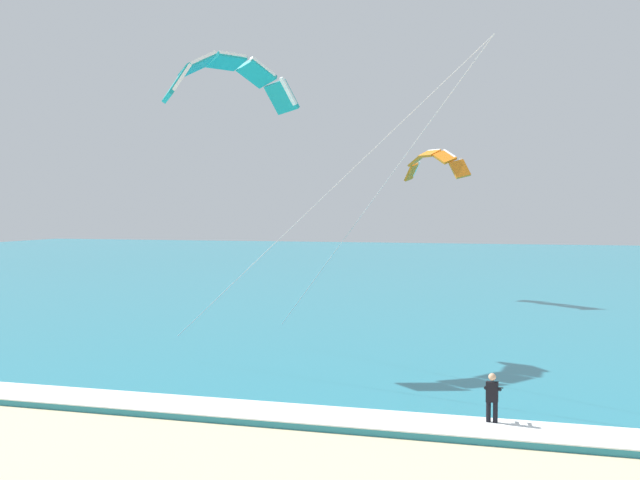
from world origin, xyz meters
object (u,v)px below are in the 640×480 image
kitesurfer (492,398)px  surfboard (492,429)px  kite_distant (433,162)px  kite_primary (230,77)px

kitesurfer → surfboard: bearing=-95.7°
surfboard → kite_distant: 32.27m
kite_primary → kite_distant: 23.00m
kitesurfer → kite_primary: kite_primary is taller
surfboard → kitesurfer: kitesurfer is taller
surfboard → kite_primary: kite_primary is taller
surfboard → kitesurfer: 0.91m
surfboard → kite_distant: size_ratio=0.28×
kite_primary → surfboard: bearing=-35.4°
surfboard → kitesurfer: (0.00, 0.02, 0.91)m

